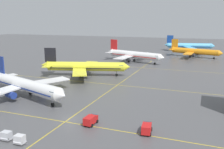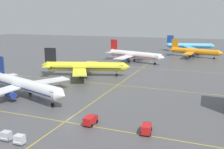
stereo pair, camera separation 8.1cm
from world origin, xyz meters
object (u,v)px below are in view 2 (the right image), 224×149
Objects in this scene: airliner_third_row at (134,55)px; baggage_cart_row_fourth at (19,139)px; airliner_front_gate at (25,85)px; airliner_second_row at (85,67)px; airliner_far_right_stand at (189,46)px; service_truck_catering at (147,128)px; airliner_far_left_stand at (194,51)px; baggage_cart_row_middle at (6,136)px; service_truck_red_van at (91,120)px.

airliner_third_row is 13.69× the size of baggage_cart_row_fourth.
airliner_front_gate is 0.97× the size of airliner_second_row.
service_truck_catering is (2.78, -155.38, -2.93)m from airliner_far_right_stand.
airliner_far_right_stand is (38.43, 144.22, 0.11)m from airliner_front_gate.
airliner_far_left_stand reaches higher than baggage_cart_row_middle.
service_truck_red_van is 13.06m from service_truck_catering.
airliner_third_row is at bearing 107.85° from service_truck_catering.
service_truck_red_van is 0.97× the size of service_truck_catering.
baggage_cart_row_fourth is at bearing -52.05° from airliner_front_gate.
airliner_front_gate is 1.05× the size of airliner_far_left_stand.
service_truck_red_van is at bearing 56.51° from baggage_cart_row_fourth.
airliner_third_row is at bearing 91.71° from baggage_cart_row_middle.
baggage_cart_row_fourth is at bearing -74.66° from airliner_second_row.
airliner_far_right_stand is 170.10m from baggage_cart_row_fourth.
airliner_second_row is at bearing -102.42° from airliner_third_row.
airliner_front_gate is at bearing -99.31° from airliner_third_row.
airliner_front_gate is at bearing -111.83° from airliner_far_left_stand.
service_truck_red_van and service_truck_catering have the same top height.
airliner_second_row reaches higher than baggage_cart_row_middle.
airliner_second_row reaches higher than airliner_far_left_stand.
baggage_cart_row_middle is at bearing 175.05° from baggage_cart_row_fourth.
service_truck_red_van is 1.51× the size of baggage_cart_row_fourth.
airliner_third_row is at bearing -111.07° from airliner_far_right_stand.
airliner_far_left_stand is 8.34× the size of service_truck_red_van.
airliner_far_left_stand is (44.10, 110.08, -0.20)m from airliner_front_gate.
airliner_second_row is 115.59m from airliner_far_right_stand.
service_truck_red_van is (-10.27, -155.64, -2.93)m from airliner_far_right_stand.
airliner_third_row is 102.44m from baggage_cart_row_fourth.
baggage_cart_row_fourth is at bearing -123.49° from service_truck_red_van.
airliner_second_row is at bearing 102.10° from baggage_cart_row_middle.
service_truck_catering is (38.05, -45.30, -2.95)m from airliner_second_row.
airliner_third_row is 0.99× the size of airliner_far_right_stand.
airliner_second_row reaches higher than airliner_front_gate.
service_truck_red_van is (15.46, -88.82, -2.99)m from airliner_third_row.
airliner_far_left_stand is at bearing 61.67° from airliner_second_row.
service_truck_catering is at bearing -49.97° from airliner_second_row.
baggage_cart_row_middle is (-12.43, -13.04, -0.17)m from service_truck_red_van.
service_truck_red_van is 16.01m from baggage_cart_row_fourth.
airliner_far_right_stand is (25.74, 66.82, -0.06)m from airliner_third_row.
baggage_cart_row_fourth is (16.16, -58.92, -3.12)m from airliner_second_row.
airliner_second_row is 59.23m from service_truck_catering.
service_truck_catering reaches higher than baggage_cart_row_middle.
baggage_cart_row_middle is at bearing -101.91° from airliner_far_left_stand.
airliner_second_row is at bearing -107.77° from airliner_far_right_stand.
service_truck_catering is at bearing -88.98° from airliner_far_right_stand.
airliner_far_right_stand is at bearing 82.34° from baggage_cart_row_middle.
service_truck_catering is at bearing -91.37° from airliner_far_left_stand.
airliner_third_row is 45.33m from airliner_far_left_stand.
service_truck_catering is 1.55× the size of baggage_cart_row_middle.
airliner_second_row is 1.08× the size of airliner_far_left_stand.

